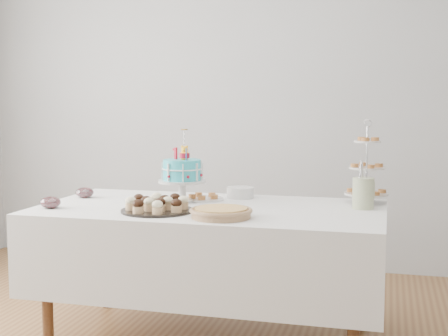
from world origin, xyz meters
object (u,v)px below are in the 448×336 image
(table, at_px, (210,246))
(pastry_plate, at_px, (204,197))
(pie, at_px, (221,212))
(utensil_pitcher, at_px, (363,192))
(jam_bowl_b, at_px, (85,193))
(birthday_cake, at_px, (182,182))
(jam_bowl_a, at_px, (51,203))
(tiered_stand, at_px, (367,168))
(plate_stack, at_px, (240,193))
(cupcake_tray, at_px, (157,204))

(table, relative_size, pastry_plate, 7.99)
(pie, xyz_separation_m, utensil_pitcher, (0.69, 0.46, 0.06))
(pastry_plate, distance_m, jam_bowl_b, 0.74)
(birthday_cake, height_order, pie, birthday_cake)
(birthday_cake, height_order, jam_bowl_a, birthday_cake)
(tiered_stand, relative_size, jam_bowl_a, 4.34)
(birthday_cake, xyz_separation_m, plate_stack, (0.29, 0.25, -0.08))
(table, distance_m, birthday_cake, 0.41)
(utensil_pitcher, bearing_deg, jam_bowl_a, 170.65)
(jam_bowl_a, bearing_deg, pie, -2.03)
(tiered_stand, bearing_deg, pastry_plate, -172.00)
(pie, bearing_deg, utensil_pitcher, 33.93)
(pastry_plate, height_order, utensil_pitcher, utensil_pitcher)
(table, relative_size, utensil_pitcher, 7.31)
(birthday_cake, relative_size, pastry_plate, 1.78)
(cupcake_tray, height_order, pastry_plate, cupcake_tray)
(table, distance_m, tiered_stand, 1.01)
(pie, relative_size, utensil_pitcher, 1.22)
(plate_stack, relative_size, jam_bowl_a, 1.49)
(birthday_cake, height_order, plate_stack, birthday_cake)
(table, height_order, cupcake_tray, cupcake_tray)
(table, height_order, utensil_pitcher, utensil_pitcher)
(tiered_stand, distance_m, plate_stack, 0.77)
(tiered_stand, bearing_deg, pie, -136.26)
(cupcake_tray, distance_m, pastry_plate, 0.47)
(pie, bearing_deg, cupcake_tray, 168.12)
(plate_stack, distance_m, jam_bowl_b, 0.96)
(tiered_stand, distance_m, pastry_plate, 0.97)
(utensil_pitcher, bearing_deg, pastry_plate, 152.06)
(birthday_cake, xyz_separation_m, pastry_plate, (0.10, 0.11, -0.10))
(birthday_cake, bearing_deg, table, -5.20)
(pie, xyz_separation_m, jam_bowl_b, (-0.99, 0.44, 0.00))
(pie, distance_m, plate_stack, 0.67)
(pie, relative_size, pastry_plate, 1.34)
(birthday_cake, relative_size, jam_bowl_b, 3.93)
(pie, height_order, jam_bowl_b, jam_bowl_b)
(cupcake_tray, relative_size, pastry_plate, 1.61)
(birthday_cake, height_order, cupcake_tray, birthday_cake)
(cupcake_tray, distance_m, plate_stack, 0.67)
(table, bearing_deg, pastry_plate, 115.16)
(tiered_stand, relative_size, utensil_pitcher, 1.85)
(jam_bowl_a, height_order, utensil_pitcher, utensil_pitcher)
(plate_stack, distance_m, pastry_plate, 0.24)
(birthday_cake, height_order, utensil_pitcher, birthday_cake)
(table, height_order, jam_bowl_a, jam_bowl_a)
(table, bearing_deg, jam_bowl_a, -161.95)
(pie, height_order, utensil_pitcher, utensil_pitcher)
(cupcake_tray, xyz_separation_m, tiered_stand, (1.07, 0.58, 0.16))
(table, relative_size, pie, 5.98)
(pie, bearing_deg, jam_bowl_a, 177.97)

